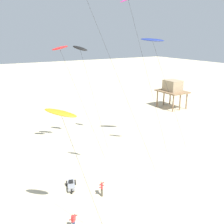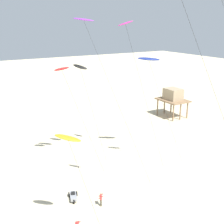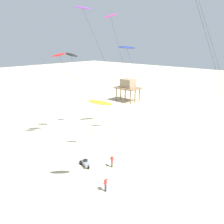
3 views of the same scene
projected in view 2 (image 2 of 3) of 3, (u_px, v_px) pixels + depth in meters
The scene contains 10 objects.
ground_plane at pixel (5, 210), 32.01m from camera, with size 260.00×260.00×0.00m, color beige.
kite_navy at pixel (149, 60), 40.13m from camera, with size 4.90×5.30×14.84m.
kite_magenta at pixel (126, 27), 37.45m from camera, with size 5.07×4.77×19.58m.
kite_black at pixel (80, 68), 40.26m from camera, with size 3.46×3.52×13.96m.
kite_purple at pixel (85, 23), 33.50m from camera, with size 6.83×7.05×19.84m.
kite_red at pixel (62, 70), 37.56m from camera, with size 4.77×4.85×14.05m.
kite_orange at pixel (68, 139), 25.33m from camera, with size 3.32×3.48×10.28m.
kite_flyer_middle at pixel (101, 199), 32.41m from camera, with size 0.71×0.70×1.67m.
stilt_house at pixel (173, 96), 61.99m from camera, with size 6.21×4.76×6.03m.
beach_buggy at pixel (73, 196), 33.78m from camera, with size 2.13×1.40×0.82m.
Camera 2 is at (29.53, -4.15, 19.40)m, focal length 47.91 mm.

